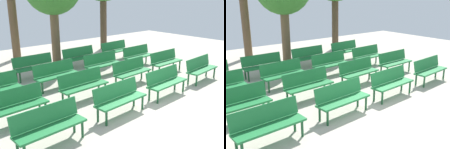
% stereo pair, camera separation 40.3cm
% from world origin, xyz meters
% --- Properties ---
extents(ground_plane, '(24.00, 24.00, 0.00)m').
position_xyz_m(ground_plane, '(0.00, 0.00, 0.00)').
color(ground_plane, '#B2A899').
extents(bench_r0_c0, '(1.62, 0.56, 0.87)m').
position_xyz_m(bench_r0_c0, '(-3.25, 1.41, 0.50)').
color(bench_r0_c0, '#1E7238').
rests_on(bench_r0_c0, ground_plane).
extents(bench_r0_c1, '(1.63, 0.58, 0.87)m').
position_xyz_m(bench_r0_c1, '(-1.09, 1.55, 0.50)').
color(bench_r0_c1, '#1E7238').
rests_on(bench_r0_c1, ground_plane).
extents(bench_r0_c2, '(1.62, 0.56, 0.87)m').
position_xyz_m(bench_r0_c2, '(0.96, 1.61, 0.50)').
color(bench_r0_c2, '#1E7238').
rests_on(bench_r0_c2, ground_plane).
extents(bench_r0_c3, '(1.63, 0.59, 0.87)m').
position_xyz_m(bench_r0_c3, '(3.17, 1.71, 0.50)').
color(bench_r0_c3, '#1E7238').
rests_on(bench_r0_c3, ground_plane).
extents(bench_r1_c0, '(1.63, 0.58, 0.87)m').
position_xyz_m(bench_r1_c0, '(-3.37, 2.91, 0.50)').
color(bench_r1_c0, '#1E7238').
rests_on(bench_r1_c0, ground_plane).
extents(bench_r1_c1, '(1.62, 0.55, 0.87)m').
position_xyz_m(bench_r1_c1, '(-1.19, 3.08, 0.50)').
color(bench_r1_c1, '#1E7238').
rests_on(bench_r1_c1, ground_plane).
extents(bench_r1_c2, '(1.63, 0.58, 0.87)m').
position_xyz_m(bench_r1_c2, '(0.96, 3.15, 0.50)').
color(bench_r1_c2, '#1E7238').
rests_on(bench_r1_c2, ground_plane).
extents(bench_r1_c3, '(1.61, 0.52, 0.87)m').
position_xyz_m(bench_r1_c3, '(3.06, 3.25, 0.50)').
color(bench_r1_c3, '#1E7238').
rests_on(bench_r1_c3, ground_plane).
extents(bench_r2_c1, '(1.63, 0.59, 0.87)m').
position_xyz_m(bench_r2_c1, '(-1.26, 4.59, 0.50)').
color(bench_r2_c1, '#1E7238').
rests_on(bench_r2_c1, ground_plane).
extents(bench_r2_c2, '(1.61, 0.52, 0.87)m').
position_xyz_m(bench_r2_c2, '(0.85, 4.66, 0.50)').
color(bench_r2_c2, '#1E7238').
rests_on(bench_r2_c2, ground_plane).
extents(bench_r2_c3, '(1.62, 0.55, 0.87)m').
position_xyz_m(bench_r2_c3, '(2.95, 4.71, 0.50)').
color(bench_r2_c3, '#1E7238').
rests_on(bench_r2_c3, ground_plane).
extents(bench_r3_c1, '(1.61, 0.51, 0.87)m').
position_xyz_m(bench_r3_c1, '(-1.36, 6.07, 0.50)').
color(bench_r3_c1, '#1E7238').
rests_on(bench_r3_c1, ground_plane).
extents(bench_r3_c2, '(1.62, 0.54, 0.87)m').
position_xyz_m(bench_r3_c2, '(0.83, 6.18, 0.50)').
color(bench_r3_c2, '#1E7238').
rests_on(bench_r3_c2, ground_plane).
extents(bench_r3_c3, '(1.63, 0.59, 0.87)m').
position_xyz_m(bench_r3_c3, '(2.96, 6.23, 0.50)').
color(bench_r3_c3, '#1E7238').
rests_on(bench_r3_c3, ground_plane).
extents(tree_0, '(0.38, 0.38, 3.02)m').
position_xyz_m(tree_0, '(-0.65, 9.54, 1.51)').
color(tree_0, brown).
rests_on(tree_0, ground_plane).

